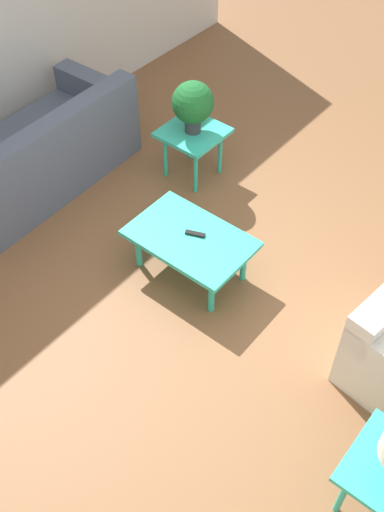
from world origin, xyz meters
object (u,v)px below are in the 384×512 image
at_px(side_table_plant, 193,137).
at_px(coffee_table, 190,241).
at_px(sofa, 37,156).
at_px(potted_plant, 193,104).

bearing_deg(side_table_plant, coffee_table, 128.31).
distance_m(sofa, coffee_table, 1.84).
bearing_deg(side_table_plant, sofa, 44.60).
height_order(sofa, potted_plant, potted_plant).
bearing_deg(sofa, potted_plant, 132.58).
relative_size(coffee_table, potted_plant, 1.97).
xyz_separation_m(sofa, side_table_plant, (-1.04, -1.02, 0.11)).
bearing_deg(side_table_plant, potted_plant, 123.69).
height_order(sofa, side_table_plant, sofa).
xyz_separation_m(sofa, coffee_table, (-1.84, -0.01, 0.05)).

